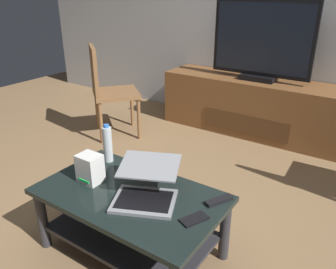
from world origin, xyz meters
TOP-DOWN VIEW (x-y plane):
  - ground_plane at (0.00, 0.00)m, footprint 7.68×7.68m
  - coffee_table at (0.14, -0.21)m, footprint 1.03×0.61m
  - media_cabinet at (0.07, 1.92)m, footprint 1.97×0.51m
  - television at (0.07, 1.90)m, footprint 1.00×0.20m
  - side_chair at (-1.17, 1.01)m, footprint 0.62×0.62m
  - laptop at (0.24, -0.18)m, footprint 0.46×0.49m
  - router_box at (-0.13, -0.24)m, footprint 0.13×0.11m
  - water_bottle_near at (-0.22, 0.01)m, footprint 0.06×0.06m
  - cell_phone at (0.55, -0.21)m, footprint 0.12×0.16m
  - tv_remote at (-0.29, -0.12)m, footprint 0.05×0.16m
  - soundbar_remote at (0.59, -0.01)m, footprint 0.11×0.16m

SIDE VIEW (x-z plane):
  - ground_plane at x=0.00m, z-range 0.00..0.00m
  - coffee_table at x=0.14m, z-range 0.08..0.48m
  - media_cabinet at x=0.07m, z-range 0.00..0.58m
  - cell_phone at x=0.55m, z-range 0.41..0.42m
  - tv_remote at x=-0.29m, z-range 0.41..0.43m
  - soundbar_remote at x=0.59m, z-range 0.41..0.43m
  - laptop at x=0.24m, z-range 0.39..0.55m
  - router_box at x=-0.13m, z-range 0.41..0.58m
  - side_chair at x=-1.17m, z-range 0.05..0.98m
  - water_bottle_near at x=-0.22m, z-range 0.40..0.66m
  - television at x=0.07m, z-range 0.57..1.34m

